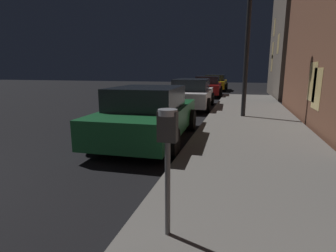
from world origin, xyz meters
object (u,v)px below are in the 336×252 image
(car_white, at_px, (192,94))
(car_red, at_px, (208,86))
(car_green, at_px, (149,114))
(car_yellow_cab, at_px, (215,83))
(street_lamp, at_px, (249,18))
(parking_meter, at_px, (168,142))

(car_white, relative_size, car_red, 1.12)
(car_green, bearing_deg, car_yellow_cab, 90.00)
(car_white, bearing_deg, car_yellow_cab, 90.01)
(car_green, height_order, street_lamp, street_lamp)
(car_white, distance_m, car_yellow_cab, 11.95)
(parking_meter, relative_size, car_yellow_cab, 0.29)
(street_lamp, bearing_deg, car_white, 132.59)
(car_green, xyz_separation_m, car_yellow_cab, (-0.00, 18.33, 0.02))
(car_white, xyz_separation_m, car_yellow_cab, (-0.00, 11.95, 0.00))
(street_lamp, bearing_deg, car_red, 105.35)
(parking_meter, xyz_separation_m, car_red, (-1.66, 16.69, -0.46))
(car_green, distance_m, car_red, 12.61)
(parking_meter, bearing_deg, car_white, 99.01)
(parking_meter, relative_size, car_white, 0.29)
(car_red, xyz_separation_m, street_lamp, (2.44, -8.90, 2.94))
(car_green, relative_size, street_lamp, 0.85)
(car_green, height_order, car_yellow_cab, same)
(car_yellow_cab, bearing_deg, parking_meter, -85.77)
(car_green, bearing_deg, parking_meter, -67.89)
(car_white, bearing_deg, parking_meter, -80.99)
(parking_meter, relative_size, car_green, 0.30)
(car_red, xyz_separation_m, car_yellow_cab, (-0.00, 5.72, 0.02))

